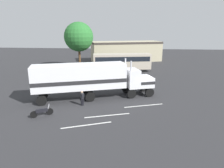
# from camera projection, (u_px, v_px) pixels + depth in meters

# --- Properties ---
(ground_plane) EXTENTS (120.00, 120.00, 0.00)m
(ground_plane) POSITION_uv_depth(u_px,v_px,m) (141.00, 95.00, 24.79)
(ground_plane) COLOR #2D2D30
(lane_stripe_near) EXTENTS (4.21, 1.60, 0.01)m
(lane_stripe_near) POSITION_uv_depth(u_px,v_px,m) (144.00, 106.00, 21.42)
(lane_stripe_near) COLOR silver
(lane_stripe_near) RESTS_ON ground_plane
(lane_stripe_mid) EXTENTS (4.22, 1.56, 0.01)m
(lane_stripe_mid) POSITION_uv_depth(u_px,v_px,m) (107.00, 116.00, 18.97)
(lane_stripe_mid) COLOR silver
(lane_stripe_mid) RESTS_ON ground_plane
(lane_stripe_far) EXTENTS (4.14, 1.78, 0.01)m
(lane_stripe_far) POSITION_uv_depth(u_px,v_px,m) (87.00, 125.00, 17.08)
(lane_stripe_far) COLOR silver
(lane_stripe_far) RESTS_ON ground_plane
(semi_truck) EXTENTS (14.18, 7.05, 4.50)m
(semi_truck) POSITION_uv_depth(u_px,v_px,m) (89.00, 78.00, 23.04)
(semi_truck) COLOR white
(semi_truck) RESTS_ON ground_plane
(person_bystander) EXTENTS (0.45, 0.47, 1.63)m
(person_bystander) POSITION_uv_depth(u_px,v_px,m) (82.00, 98.00, 21.27)
(person_bystander) COLOR black
(person_bystander) RESTS_ON ground_plane
(parked_bus) EXTENTS (11.29, 4.63, 3.40)m
(parked_bus) POSITION_uv_depth(u_px,v_px,m) (122.00, 61.00, 38.29)
(parked_bus) COLOR #BFB29E
(parked_bus) RESTS_ON ground_plane
(parked_car) EXTENTS (4.74, 3.57, 1.57)m
(parked_car) POSITION_uv_depth(u_px,v_px,m) (70.00, 76.00, 31.53)
(parked_car) COLOR maroon
(parked_car) RESTS_ON ground_plane
(motorcycle) EXTENTS (1.80, 1.27, 1.12)m
(motorcycle) POSITION_uv_depth(u_px,v_px,m) (42.00, 112.00, 18.71)
(motorcycle) COLOR black
(motorcycle) RESTS_ON ground_plane
(tree_left) EXTENTS (5.86, 5.86, 9.40)m
(tree_left) POSITION_uv_depth(u_px,v_px,m) (79.00, 37.00, 39.80)
(tree_left) COLOR brown
(tree_left) RESTS_ON ground_plane
(building_backdrop) EXTENTS (18.50, 11.46, 4.94)m
(building_backdrop) POSITION_uv_depth(u_px,v_px,m) (126.00, 50.00, 50.76)
(building_backdrop) COLOR #B7AD8C
(building_backdrop) RESTS_ON ground_plane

